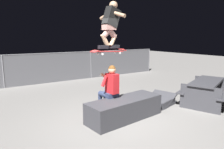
% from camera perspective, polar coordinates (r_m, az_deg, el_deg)
% --- Properties ---
extents(ground_plane, '(40.00, 40.00, 0.00)m').
position_cam_1_polar(ground_plane, '(5.20, 2.01, -12.98)').
color(ground_plane, slate).
extents(ledge_box_main, '(2.11, 0.92, 0.53)m').
position_cam_1_polar(ledge_box_main, '(5.29, 3.58, -9.48)').
color(ledge_box_main, '#38383D').
rests_on(ledge_box_main, ground).
extents(person_sitting_on_ledge, '(0.60, 0.77, 1.36)m').
position_cam_1_polar(person_sitting_on_ledge, '(5.34, -0.75, -3.66)').
color(person_sitting_on_ledge, '#2D3856').
rests_on(person_sitting_on_ledge, ground).
extents(skateboard, '(1.04, 0.35, 0.13)m').
position_cam_1_polar(skateboard, '(5.04, -0.82, 6.45)').
color(skateboard, '#B72D2D').
extents(skater_airborne, '(0.63, 0.89, 1.12)m').
position_cam_1_polar(skater_airborne, '(5.07, -0.34, 14.25)').
color(skater_airborne, black).
extents(kicker_ramp, '(1.09, 1.03, 0.41)m').
position_cam_1_polar(kicker_ramp, '(6.67, 12.99, -7.31)').
color(kicker_ramp, '#38383D').
rests_on(kicker_ramp, ground).
extents(picnic_table_back, '(2.06, 1.85, 0.75)m').
position_cam_1_polar(picnic_table_back, '(6.99, 24.86, -3.52)').
color(picnic_table_back, '#38383D').
rests_on(picnic_table_back, ground).
extents(fence_back, '(12.05, 0.05, 1.37)m').
position_cam_1_polar(fence_back, '(9.77, -16.34, 2.09)').
color(fence_back, slate).
rests_on(fence_back, ground).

